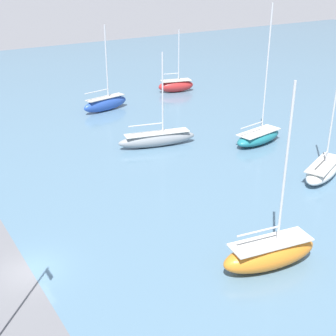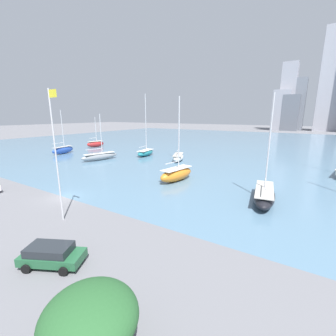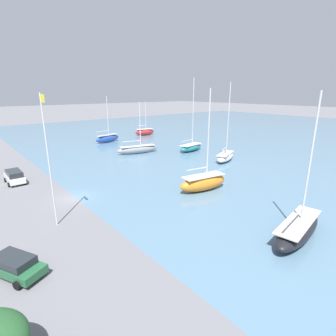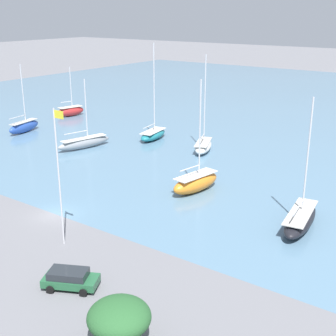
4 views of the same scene
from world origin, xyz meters
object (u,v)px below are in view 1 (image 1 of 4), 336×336
object	(u,v)px
sailboat_teal	(258,136)
sailboat_red	(176,85)
sailboat_orange	(270,253)
sailboat_gray	(157,139)
sailboat_white	(323,169)
sailboat_blue	(105,103)

from	to	relation	value
sailboat_teal	sailboat_red	distance (m)	25.75
sailboat_orange	sailboat_red	size ratio (longest dim) A/B	1.34
sailboat_gray	sailboat_orange	bearing A→B (deg)	0.82
sailboat_gray	sailboat_teal	bearing A→B (deg)	75.11
sailboat_white	sailboat_red	xyz separation A→B (m)	(-35.91, 5.74, 0.17)
sailboat_orange	sailboat_blue	xyz separation A→B (m)	(-40.81, 6.51, -0.06)
sailboat_teal	sailboat_gray	distance (m)	12.12
sailboat_orange	sailboat_teal	size ratio (longest dim) A/B	0.85
sailboat_orange	sailboat_white	bearing A→B (deg)	128.15
sailboat_blue	sailboat_red	distance (m)	14.85
sailboat_teal	sailboat_white	bearing A→B (deg)	-13.81
sailboat_red	sailboat_gray	bearing A→B (deg)	-23.86
sailboat_teal	sailboat_white	distance (m)	10.65
sailboat_blue	sailboat_white	world-z (taller)	sailboat_white
sailboat_teal	sailboat_red	world-z (taller)	sailboat_teal
sailboat_blue	sailboat_gray	bearing A→B (deg)	-14.71
sailboat_white	sailboat_orange	bearing A→B (deg)	-84.38
sailboat_orange	sailboat_blue	size ratio (longest dim) A/B	1.12
sailboat_teal	sailboat_red	size ratio (longest dim) A/B	1.59
sailboat_orange	sailboat_white	xyz separation A→B (m)	(-8.27, 15.24, -0.27)
sailboat_white	sailboat_red	world-z (taller)	sailboat_white
sailboat_blue	sailboat_gray	xyz separation A→B (m)	(16.17, -0.99, -0.17)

